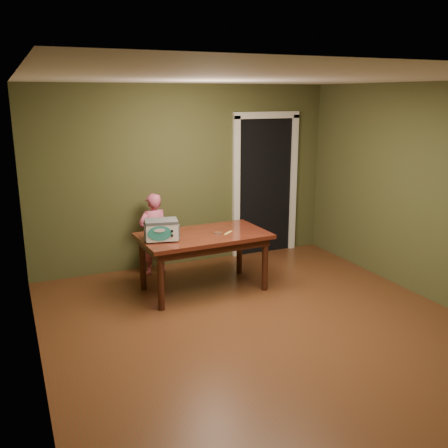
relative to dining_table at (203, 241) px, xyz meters
name	(u,v)px	position (x,y,z in m)	size (l,w,h in m)	color
floor	(266,331)	(0.18, -1.36, -0.65)	(5.00, 5.00, 0.00)	#562B18
room_shell	(270,172)	(0.18, -1.36, 1.06)	(4.52, 5.02, 2.61)	#424524
doorway	(256,184)	(1.48, 1.43, 0.41)	(1.10, 0.66, 2.25)	black
dining_table	(203,241)	(0.00, 0.00, 0.00)	(1.64, 0.97, 0.75)	#3C170D
toy_oven	(161,229)	(-0.56, -0.06, 0.24)	(0.45, 0.35, 0.25)	#4C4F54
baking_pan	(218,233)	(0.17, -0.07, 0.11)	(0.10, 0.10, 0.02)	silver
spatula	(228,233)	(0.30, -0.09, 0.10)	(0.18, 0.03, 0.01)	#ECD966
child	(154,234)	(-0.41, 0.84, -0.07)	(0.42, 0.28, 1.15)	#D3577A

